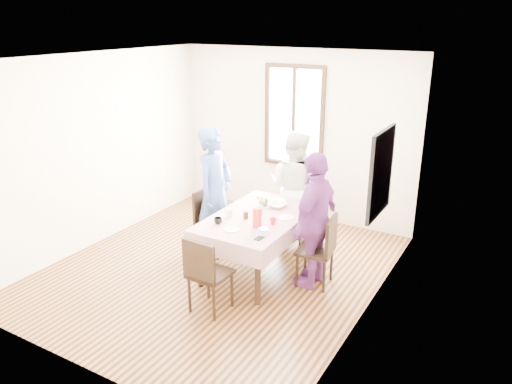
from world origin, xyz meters
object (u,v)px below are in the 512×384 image
dining_table (258,244)px  person_right (315,220)px  chair_right (315,250)px  chair_far (294,211)px  chair_near (210,273)px  chair_left (214,222)px  person_far (294,188)px  person_left (215,193)px

dining_table → person_right: bearing=3.7°
dining_table → chair_right: (0.78, 0.05, 0.08)m
chair_far → chair_near: (0.00, -2.14, 0.00)m
dining_table → chair_near: 1.07m
chair_left → person_far: size_ratio=0.55×
chair_far → person_left: size_ratio=0.51×
person_left → chair_left: bearing=89.1°
dining_table → chair_left: chair_left is taller
chair_right → chair_near: same height
chair_far → person_right: person_right is taller
dining_table → chair_far: bearing=90.0°
chair_right → person_right: bearing=83.1°
chair_left → chair_right: (1.55, -0.10, 0.00)m
dining_table → chair_far: size_ratio=1.71×
dining_table → chair_left: bearing=169.4°
chair_far → person_far: 0.37m
chair_far → person_right: size_ratio=0.54×
chair_near → person_right: size_ratio=0.54×
chair_right → chair_near: (-0.78, -1.12, 0.00)m
chair_left → dining_table: bearing=80.7°
person_left → person_far: person_left is taller
person_right → chair_near: bearing=-31.9°
chair_far → chair_near: bearing=86.9°
chair_right → person_far: bearing=30.9°
dining_table → chair_near: (0.00, -1.07, 0.08)m
person_left → person_right: size_ratio=1.06×
person_far → person_right: size_ratio=0.98×
chair_near → person_far: (0.00, 2.12, 0.37)m
chair_left → person_left: bearing=91.3°
dining_table → chair_right: bearing=3.6°
person_left → person_far: (0.76, 0.90, -0.07)m
chair_near → dining_table: bearing=92.3°
chair_right → chair_near: bearing=138.2°
person_left → person_right: person_left is taller
dining_table → chair_right: size_ratio=1.71×
chair_near → person_far: 2.15m
chair_right → chair_far: bearing=30.4°
dining_table → person_far: person_far is taller
chair_right → chair_near: 1.36m
chair_right → person_right: (-0.02, 0.00, 0.39)m
chair_left → chair_near: same height
chair_right → person_far: person_far is taller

